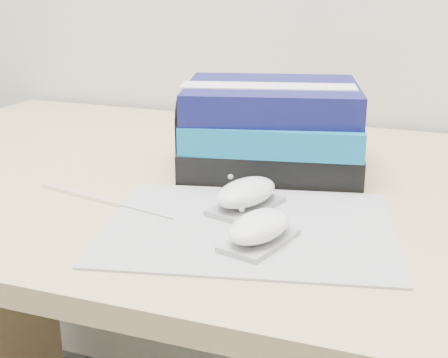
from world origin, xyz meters
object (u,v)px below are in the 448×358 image
(desk, at_px, (319,307))
(mouse_front, at_px, (259,229))
(mouse_rear, at_px, (246,195))
(pouch, at_px, (217,130))
(book_stack, at_px, (273,127))

(desk, xyz_separation_m, mouse_front, (-0.02, -0.28, 0.26))
(desk, bearing_deg, mouse_front, -94.65)
(mouse_rear, distance_m, mouse_front, 0.11)
(pouch, bearing_deg, book_stack, 0.38)
(mouse_front, bearing_deg, desk, 85.35)
(book_stack, xyz_separation_m, pouch, (-0.09, -0.00, -0.01))
(desk, bearing_deg, pouch, 177.02)
(desk, bearing_deg, book_stack, 173.57)
(mouse_front, xyz_separation_m, pouch, (-0.16, 0.29, 0.03))
(book_stack, bearing_deg, mouse_rear, -84.24)
(desk, height_order, pouch, pouch)
(desk, height_order, book_stack, book_stack)
(desk, height_order, mouse_front, mouse_front)
(mouse_front, bearing_deg, pouch, 119.03)
(mouse_front, distance_m, book_stack, 0.31)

